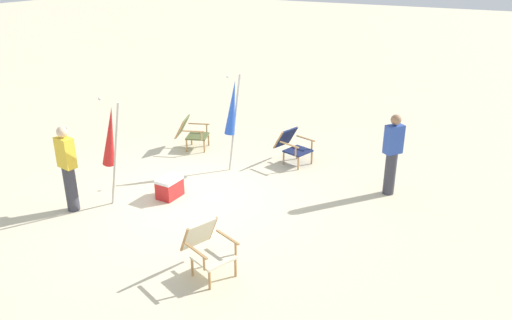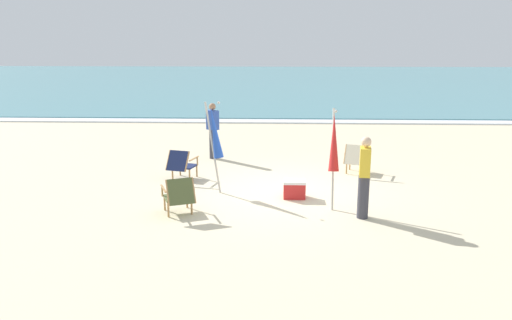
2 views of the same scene
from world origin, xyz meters
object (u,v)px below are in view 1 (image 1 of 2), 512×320
Objects in this scene: person_near_chairs at (68,168)px; beach_chair_far_center at (292,145)px; cooler_box at (170,187)px; umbrella_furled_blue at (232,109)px; person_by_waterline at (392,154)px; beach_chair_front_left at (191,132)px; beach_chair_back_left at (207,247)px; umbrella_furled_red at (110,137)px.

beach_chair_far_center is at bearing 147.89° from person_near_chairs.
person_near_chairs is 3.33× the size of cooler_box.
umbrella_furled_blue is at bearing -45.14° from beach_chair_far_center.
person_by_waterline is (-0.46, 3.32, -0.54)m from umbrella_furled_blue.
beach_chair_front_left is 2.55m from beach_chair_far_center.
beach_chair_back_left is 2.99m from umbrella_furled_red.
person_by_waterline is (-3.54, 4.90, 0.00)m from person_near_chairs.
person_near_chairs is at bearing -32.11° from beach_chair_far_center.
umbrella_furled_red reaches higher than beach_chair_front_left.
person_by_waterline is at bearing 121.49° from cooler_box.
beach_chair_far_center is at bearing 134.86° from umbrella_furled_blue.
beach_chair_back_left is at bearing -22.50° from person_by_waterline.
person_near_chairs is at bearing -96.71° from beach_chair_back_left.
cooler_box is (-1.29, 1.23, -0.64)m from person_near_chairs.
cooler_box is at bearing 27.18° from beach_chair_front_left.
beach_chair_far_center is 0.55× the size of person_by_waterline.
person_by_waterline reaches higher than beach_chair_front_left.
cooler_box is at bearing -10.97° from umbrella_furled_blue.
person_by_waterline is at bearing 77.89° from beach_chair_far_center.
beach_chair_far_center is 0.42× the size of umbrella_furled_blue.
umbrella_furled_red reaches higher than person_near_chairs.
person_by_waterline is at bearing 124.89° from umbrella_furled_red.
beach_chair_front_left is at bearing -91.07° from person_by_waterline.
beach_chair_back_left is at bearing 26.06° from umbrella_furled_blue.
umbrella_furled_red reaches higher than beach_chair_back_left.
beach_chair_far_center is at bearing 99.35° from beach_chair_front_left.
beach_chair_far_center is (-0.41, 2.52, -0.00)m from beach_chair_front_left.
beach_chair_front_left is 3.66m from person_near_chairs.
umbrella_furled_blue reaches higher than beach_chair_far_center.
beach_chair_front_left is at bearing -141.08° from beach_chair_back_left.
beach_chair_back_left reaches higher than beach_chair_far_center.
umbrella_furled_red is at bearing 10.30° from beach_chair_front_left.
beach_chair_front_left is 3.28m from umbrella_furled_red.
umbrella_furled_blue is 1.29× the size of person_by_waterline.
person_near_chairs is 1.00× the size of person_by_waterline.
beach_chair_back_left is 1.80× the size of cooler_box.
beach_chair_back_left is at bearing 50.59° from cooler_box.
umbrella_furled_blue is 2.17m from cooler_box.
person_near_chairs is 6.04m from person_by_waterline.
beach_chair_far_center is at bearing 154.46° from cooler_box.
beach_chair_front_left is at bearing 179.62° from person_near_chairs.
person_near_chairs is at bearing -0.38° from beach_chair_front_left.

